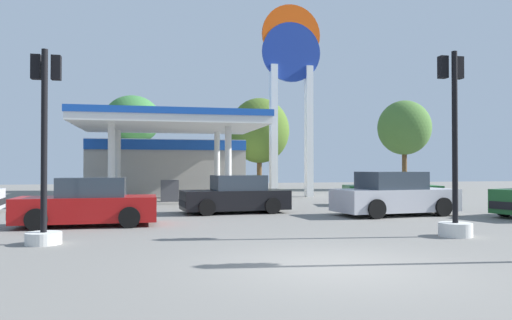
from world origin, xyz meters
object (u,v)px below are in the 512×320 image
car_4 (394,196)px  car_1 (88,204)px  tree_1 (132,120)px  traffic_signal_1 (44,177)px  car_0 (235,196)px  car_2 (391,190)px  traffic_signal_2 (454,181)px  station_pole_sign (291,77)px  tree_2 (259,131)px  tree_3 (404,128)px

car_4 → car_1: bearing=-174.4°
car_1 → tree_1: (0.43, 21.04, 4.53)m
traffic_signal_1 → car_0: bearing=49.8°
car_2 → traffic_signal_2: traffic_signal_2 is taller
car_4 → traffic_signal_2: size_ratio=0.98×
station_pole_sign → car_0: size_ratio=2.73×
car_1 → traffic_signal_1: 3.56m
car_0 → traffic_signal_2: 8.64m
car_1 → tree_1: 21.52m
car_2 → traffic_signal_2: (-3.27, -9.64, 0.73)m
car_2 → traffic_signal_2: bearing=-108.8°
car_4 → traffic_signal_2: (-1.13, -5.28, 0.69)m
traffic_signal_1 → tree_2: 26.34m
car_1 → traffic_signal_1: traffic_signal_1 is taller
tree_2 → traffic_signal_1: bearing=-113.3°
station_pole_sign → tree_2: (-0.12, 8.28, -2.60)m
car_1 → car_2: 13.77m
traffic_signal_2 → tree_2: 25.08m
station_pole_sign → traffic_signal_2: size_ratio=2.42×
car_0 → car_4: (5.53, -2.12, 0.06)m
tree_3 → car_1: bearing=-137.4°
tree_2 → tree_3: size_ratio=1.00×
station_pole_sign → tree_3: 13.54m
car_0 → tree_3: (16.20, 16.33, 4.19)m
car_1 → traffic_signal_1: bearing=-98.9°
car_0 → car_4: size_ratio=0.90×
car_2 → traffic_signal_1: size_ratio=1.01×
station_pole_sign → tree_3: size_ratio=1.63×
traffic_signal_1 → tree_2: bearing=66.7°
station_pole_sign → tree_1: bearing=137.5°
station_pole_sign → car_1: 17.12m
tree_3 → traffic_signal_2: bearing=-116.4°
tree_1 → tree_3: 20.83m
tree_1 → tree_2: size_ratio=1.00×
car_1 → tree_2: (9.80, 20.63, 3.87)m
traffic_signal_2 → tree_2: size_ratio=0.67×
traffic_signal_2 → tree_1: size_ratio=0.68×
traffic_signal_1 → tree_1: size_ratio=0.64×
car_1 → traffic_signal_2: bearing=-24.4°
car_0 → traffic_signal_2: traffic_signal_2 is taller
car_4 → tree_3: 21.71m
tree_2 → tree_3: 11.46m
car_4 → car_2: bearing=63.8°
station_pole_sign → tree_2: size_ratio=1.63×
traffic_signal_1 → car_2: bearing=33.6°
traffic_signal_2 → tree_3: bearing=63.6°
car_1 → car_4: car_4 is taller
car_0 → car_2: bearing=16.2°
car_0 → car_2: (7.67, 2.24, 0.03)m
car_0 → tree_1: (-4.57, 17.89, 4.53)m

